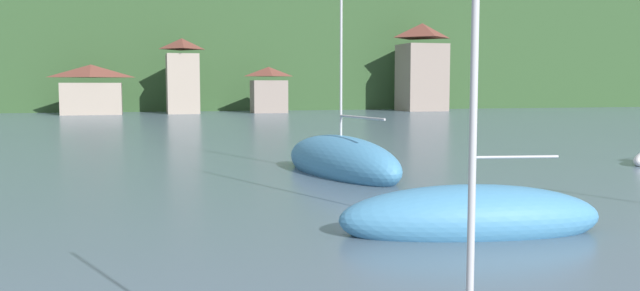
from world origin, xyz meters
TOP-DOWN VIEW (x-y plane):
  - wooded_hillside at (4.16, 135.24)m, footprint 352.00×53.22m
  - shore_building_west at (-9.99, 99.23)m, footprint 6.78×4.27m
  - shore_building_westcentral at (0.00, 99.36)m, footprint 3.76×4.54m
  - shore_building_central at (9.99, 98.80)m, footprint 4.21×3.36m
  - shore_building_eastcentral at (29.96, 99.85)m, footprint 5.53×5.56m
  - sailboat_mid_1 at (1.99, 32.81)m, footprint 6.17×2.82m
  - sailboat_mid_3 at (2.08, 43.12)m, footprint 3.67×7.91m

SIDE VIEW (x-z plane):
  - sailboat_mid_1 at x=1.99m, z-range -4.18..4.88m
  - sailboat_mid_3 at x=2.08m, z-range -5.23..6.15m
  - shore_building_central at x=9.99m, z-range -0.08..5.34m
  - shore_building_west at x=-9.99m, z-range -0.07..5.48m
  - shore_building_westcentral at x=0.00m, z-range -0.12..8.49m
  - shore_building_eastcentral at x=29.96m, z-range -0.17..10.89m
  - wooded_hillside at x=4.16m, z-range -10.62..27.82m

